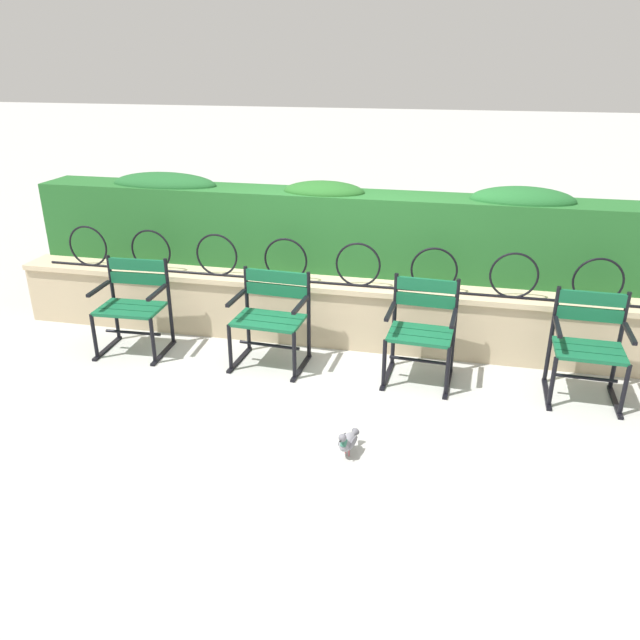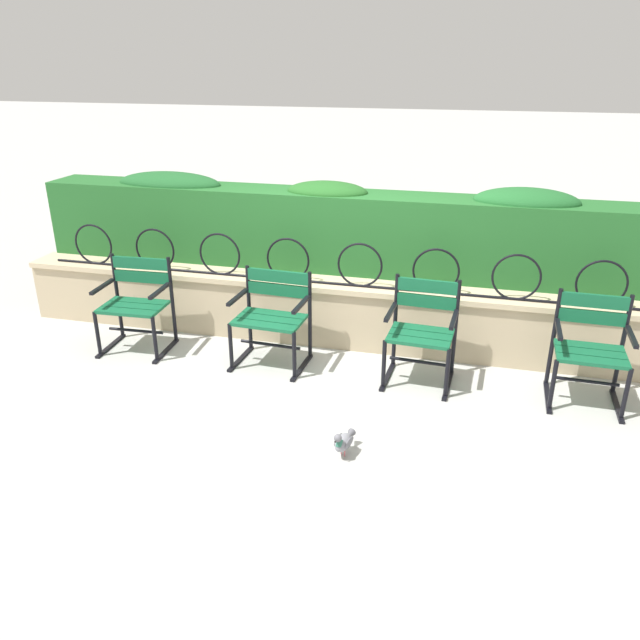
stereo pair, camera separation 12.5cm
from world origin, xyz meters
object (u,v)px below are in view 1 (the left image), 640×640
(park_chair_rightmost, at_px, (588,344))
(pigeon_near_chairs, at_px, (348,441))
(park_chair_centre_left, at_px, (271,315))
(park_chair_leftmost, at_px, (133,303))
(park_chair_centre_right, at_px, (422,328))

(park_chair_rightmost, height_order, pigeon_near_chairs, park_chair_rightmost)
(park_chair_centre_left, bearing_deg, park_chair_leftmost, -179.22)
(park_chair_centre_left, xyz_separation_m, pigeon_near_chairs, (0.93, -1.27, -0.35))
(park_chair_centre_right, bearing_deg, pigeon_near_chairs, -107.46)
(pigeon_near_chairs, bearing_deg, park_chair_centre_left, 126.13)
(park_chair_rightmost, bearing_deg, park_chair_centre_right, 179.22)
(park_chair_centre_right, distance_m, pigeon_near_chairs, 1.37)
(park_chair_centre_right, distance_m, park_chair_rightmost, 1.33)
(park_chair_centre_left, relative_size, park_chair_centre_right, 0.96)
(pigeon_near_chairs, bearing_deg, park_chair_rightmost, 35.91)
(park_chair_leftmost, bearing_deg, park_chair_rightmost, -0.11)
(park_chair_centre_right, height_order, park_chair_rightmost, park_chair_centre_right)
(park_chair_centre_left, xyz_separation_m, park_chair_rightmost, (2.65, -0.03, 0.00))
(park_chair_rightmost, bearing_deg, park_chair_leftmost, 179.89)
(park_chair_centre_right, relative_size, pigeon_near_chairs, 3.02)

